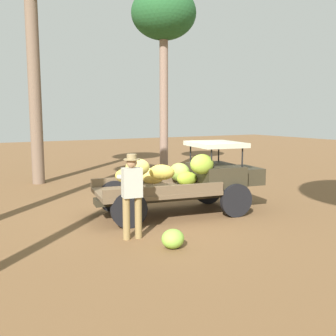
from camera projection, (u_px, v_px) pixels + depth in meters
The scene contains 5 objects.
ground_plane at pixel (157, 216), 10.10m from camera, with size 60.00×60.00×0.00m, color brown.
truck at pixel (188, 179), 10.25m from camera, with size 4.61×2.31×1.87m.
farmer at pixel (132, 191), 8.11m from camera, with size 0.52×0.48×1.79m.
loose_banana_bunch at pixel (173, 239), 7.64m from camera, with size 0.48×0.43×0.38m, color #8CC342.
forest_tree_5 at pixel (164, 18), 16.77m from camera, with size 2.79×2.79×8.00m.
Camera 1 is at (-4.59, -8.71, 2.60)m, focal length 41.91 mm.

